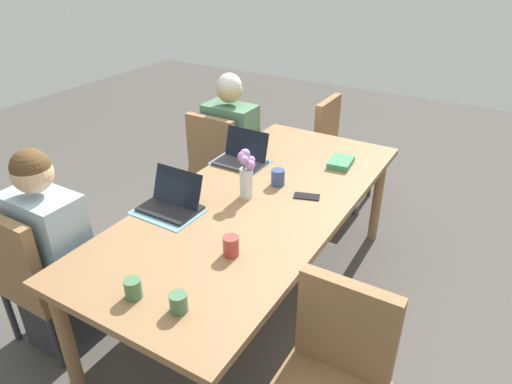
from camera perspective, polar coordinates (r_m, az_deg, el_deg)
The scene contains 19 objects.
ground_plane at distance 3.08m, azimuth 0.00°, elevation -13.08°, with size 10.00×10.00×0.00m, color #4C4742.
dining_table at distance 2.67m, azimuth 0.00°, elevation -2.22°, with size 2.30×1.01×0.74m.
chair_near_left_near at distance 2.75m, azimuth -25.54°, elevation -8.92°, with size 0.44×0.44×0.90m.
person_near_left_near at distance 2.72m, azimuth -23.66°, elevation -8.16°, with size 0.36×0.40×1.19m.
chair_near_left_mid at distance 3.71m, azimuth -4.50°, elevation 3.94°, with size 0.44×0.44×0.90m.
person_near_left_mid at distance 3.72m, azimuth -3.10°, elevation 4.54°, with size 0.36×0.40×1.19m.
chair_head_left_left_far at distance 4.02m, azimuth 10.19°, elevation 5.57°, with size 0.44×0.44×0.90m.
chair_far_right_near at distance 2.03m, azimuth 9.42°, elevation -21.75°, with size 0.44×0.44×0.90m.
flower_vase at distance 2.59m, azimuth -1.22°, elevation 2.53°, with size 0.09×0.11×0.29m.
placemat_near_left_near at distance 2.56m, azimuth -10.97°, elevation -2.46°, with size 0.36×0.26×0.00m, color slate.
placemat_near_left_mid at distance 3.08m, azimuth -1.96°, elevation 3.72°, with size 0.36×0.26×0.00m, color slate.
laptop_near_left_near at distance 2.57m, azimuth -10.39°, elevation -1.19°, with size 0.22×0.32×0.21m.
laptop_near_left_mid at distance 3.06m, azimuth -1.74°, elevation 4.39°, with size 0.22×0.32×0.21m.
coffee_mug_near_left at distance 2.78m, azimuth 2.75°, elevation 1.84°, with size 0.08×0.08×0.10m, color #33477A.
coffee_mug_near_right at distance 1.91m, azimuth -9.61°, elevation -13.40°, with size 0.07×0.07×0.08m, color #47704C.
coffee_mug_centre_left at distance 2.17m, azimuth -3.14°, elevation -6.72°, with size 0.08×0.08×0.10m, color #AD3D38.
coffee_mug_centre_right at distance 2.00m, azimuth -15.05°, elevation -11.52°, with size 0.07×0.07×0.09m, color #47704C.
book_red_cover at distance 3.09m, azimuth 10.51°, elevation 3.65°, with size 0.20×0.14×0.04m, color #3D7F56.
phone_black at distance 2.68m, azimuth 6.34°, elevation -0.54°, with size 0.15×0.07×0.01m, color black.
Camera 1 is at (1.97, 1.17, 2.05)m, focal length 32.12 mm.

